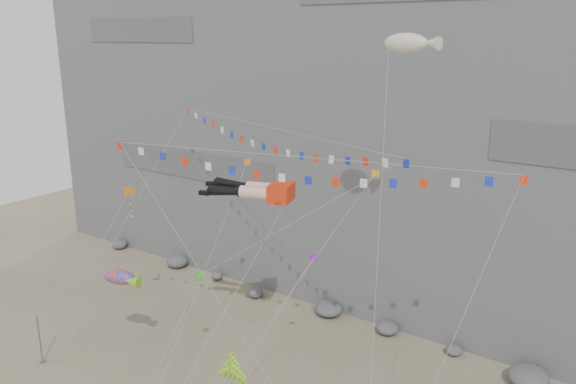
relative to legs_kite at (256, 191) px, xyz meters
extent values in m
cube|color=slate|center=(0.14, 25.67, 10.37)|extent=(80.00, 28.00, 50.00)
cylinder|color=slate|center=(-14.86, -9.33, -12.57)|extent=(0.12, 0.12, 4.11)
cube|color=red|center=(1.84, 0.58, 0.01)|extent=(2.07, 2.45, 1.24)
cylinder|color=#F1AD96|center=(0.29, -0.54, 0.01)|extent=(2.27, 1.49, 0.91)
sphere|color=black|center=(-0.71, -0.85, 0.01)|extent=(0.84, 0.84, 0.84)
cone|color=black|center=(-1.89, -1.22, -0.06)|extent=(2.61, 1.46, 0.85)
cube|color=black|center=(-3.48, -1.71, -0.34)|extent=(0.88, 0.58, 0.30)
cylinder|color=#F1AD96|center=(-0.07, 0.64, 0.01)|extent=(2.27, 1.49, 0.91)
sphere|color=black|center=(-1.07, 0.33, 0.01)|extent=(0.84, 0.84, 0.84)
cone|color=black|center=(-2.26, -0.03, 0.13)|extent=(2.63, 1.47, 0.91)
cube|color=black|center=(-3.85, -0.52, 0.04)|extent=(0.88, 0.58, 0.30)
cylinder|color=gray|center=(1.39, -6.62, -7.28)|extent=(0.03, 0.03, 20.52)
cylinder|color=gray|center=(-7.88, -2.93, -5.24)|extent=(0.03, 0.03, 26.14)
cube|color=slate|center=(-14.52, -9.22, -14.58)|extent=(0.16, 0.16, 0.10)
cylinder|color=gray|center=(9.60, -5.70, -5.54)|extent=(0.03, 0.03, 21.58)
cylinder|color=gray|center=(-12.59, -6.45, -7.82)|extent=(0.03, 0.03, 15.85)
cube|color=slate|center=(-14.67, -10.03, -14.58)|extent=(0.16, 0.16, 0.10)
cylinder|color=gray|center=(-11.43, -7.37, -10.84)|extent=(0.03, 0.03, 9.48)
cube|color=slate|center=(-13.69, -9.20, -14.58)|extent=(0.16, 0.16, 0.10)
cylinder|color=gray|center=(11.39, -2.11, -2.09)|extent=(0.03, 0.03, 27.16)
cylinder|color=gray|center=(-1.20, -5.51, -6.52)|extent=(0.03, 0.03, 21.74)
cylinder|color=gray|center=(3.86, -5.57, -9.22)|extent=(0.03, 0.03, 15.11)
cylinder|color=gray|center=(-1.32, -8.75, -9.97)|extent=(0.03, 0.03, 12.17)
cylinder|color=gray|center=(5.63, -5.85, -6.03)|extent=(0.03, 0.03, 22.29)
camera|label=1|loc=(24.20, -30.89, 10.88)|focal=35.00mm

